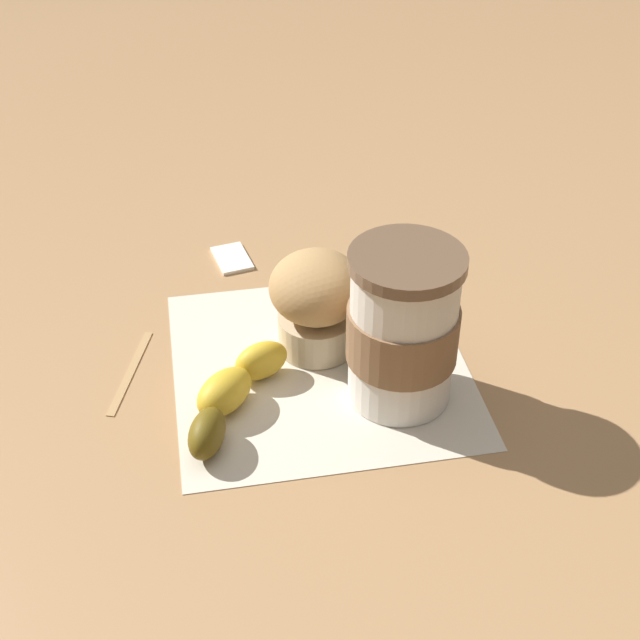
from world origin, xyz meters
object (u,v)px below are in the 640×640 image
banana (231,394)px  sugar_packet (232,257)px  coffee_cup (403,329)px  muffin (311,300)px

banana → sugar_packet: banana is taller
coffee_cup → sugar_packet: coffee_cup is taller
banana → sugar_packet: bearing=-92.0°
coffee_cup → muffin: 0.10m
banana → coffee_cup: bearing=-178.0°
coffee_cup → banana: size_ratio=1.04×
coffee_cup → sugar_packet: 0.26m
coffee_cup → banana: 0.15m
banana → sugar_packet: 0.22m
coffee_cup → sugar_packet: size_ratio=2.72×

